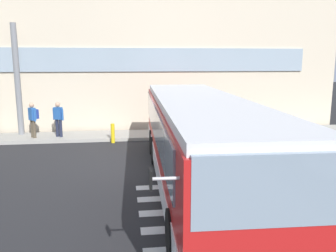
% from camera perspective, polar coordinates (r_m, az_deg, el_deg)
% --- Properties ---
extents(ground_plane, '(80.00, 90.00, 0.02)m').
position_cam_1_polar(ground_plane, '(12.89, -4.79, -6.36)').
color(ground_plane, '#232326').
rests_on(ground_plane, ground).
extents(bay_paint_stripes, '(4.40, 3.96, 0.01)m').
position_cam_1_polar(bay_paint_stripes, '(9.29, 9.25, -13.34)').
color(bay_paint_stripes, silver).
rests_on(bay_paint_stripes, ground).
extents(terminal_building, '(24.35, 13.80, 8.34)m').
position_cam_1_polar(terminal_building, '(23.95, -7.97, 11.58)').
color(terminal_building, beige).
rests_on(terminal_building, ground).
extents(boarding_curb, '(26.55, 2.00, 0.15)m').
position_cam_1_polar(boarding_curb, '(17.51, -5.53, -1.49)').
color(boarding_curb, '#9E9B93').
rests_on(boarding_curb, ground).
extents(entry_support_column, '(0.28, 0.28, 5.37)m').
position_cam_1_polar(entry_support_column, '(18.45, -23.53, 6.95)').
color(entry_support_column, slate).
rests_on(entry_support_column, boarding_curb).
extents(bus_main_foreground, '(3.39, 11.63, 2.70)m').
position_cam_1_polar(bus_main_foreground, '(10.39, 5.17, -2.87)').
color(bus_main_foreground, red).
rests_on(bus_main_foreground, ground).
extents(passenger_near_column, '(0.50, 0.52, 1.68)m').
position_cam_1_polar(passenger_near_column, '(17.57, -21.30, 1.31)').
color(passenger_near_column, '#4C4233').
rests_on(passenger_near_column, boarding_curb).
extents(passenger_by_doorway, '(0.53, 0.37, 1.68)m').
position_cam_1_polar(passenger_by_doorway, '(17.37, -17.58, 1.32)').
color(passenger_by_doorway, '#1E2338').
rests_on(passenger_by_doorway, boarding_curb).
extents(safety_bollard_yellow, '(0.18, 0.18, 0.90)m').
position_cam_1_polar(safety_bollard_yellow, '(16.26, -9.07, -1.18)').
color(safety_bollard_yellow, yellow).
rests_on(safety_bollard_yellow, ground).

